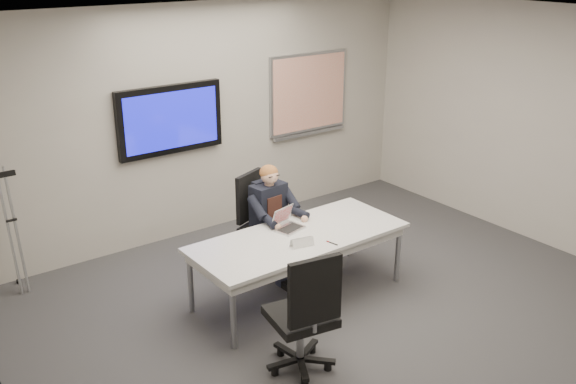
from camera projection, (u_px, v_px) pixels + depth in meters
floor at (372, 331)px, 6.00m from camera, size 6.00×6.00×0.02m
ceiling at (389, 25)px, 5.00m from camera, size 6.00×6.00×0.02m
wall_back at (206, 121)px, 7.76m from camera, size 6.00×0.02×2.80m
wall_left at (17, 298)px, 3.84m from camera, size 0.02×6.00×2.80m
wall_right at (574, 135)px, 7.16m from camera, size 0.02×6.00×2.80m
conference_table at (299, 242)px, 6.41m from camera, size 2.22×0.95×0.68m
tv_display at (170, 120)px, 7.41m from camera, size 1.30×0.09×0.80m
whiteboard at (309, 94)px, 8.55m from camera, size 1.25×0.08×1.10m
office_chair_far at (263, 239)px, 7.09m from camera, size 0.67×0.67×1.09m
office_chair_near at (303, 334)px, 5.33m from camera, size 0.63×0.63×1.14m
seated_person at (277, 233)px, 6.87m from camera, size 0.40×0.69×1.23m
crutch at (12, 229)px, 6.52m from camera, size 0.22×0.62×1.42m
laptop at (287, 223)px, 6.53m from camera, size 0.33×0.34×0.21m
name_tent at (302, 242)px, 6.14m from camera, size 0.23×0.11×0.09m
pen at (332, 243)px, 6.20m from camera, size 0.04×0.13×0.01m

